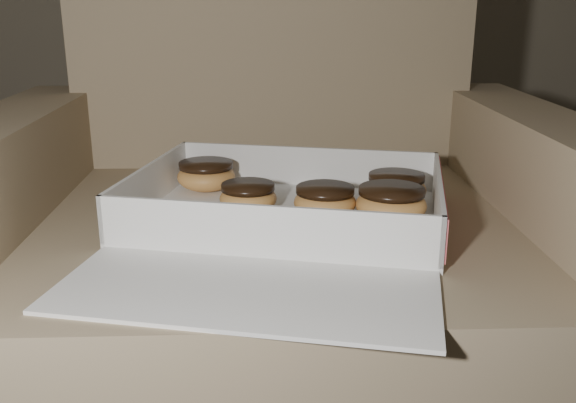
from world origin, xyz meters
The scene contains 10 objects.
armchair centered at (-0.21, 1.04, 0.31)m, with size 0.94×0.80×0.98m.
bakery_box centered at (-0.20, 0.91, 0.45)m, with size 0.54×0.60×0.07m.
donut_a centered at (-0.25, 0.97, 0.47)m, with size 0.09×0.09×0.04m.
donut_b centered at (-0.02, 1.00, 0.47)m, with size 0.09×0.09×0.05m.
donut_c centered at (-0.05, 0.91, 0.47)m, with size 0.10×0.10×0.05m.
donut_d centered at (-0.14, 0.94, 0.47)m, with size 0.09×0.09×0.05m.
donut_e centered at (-0.33, 1.08, 0.47)m, with size 0.10×0.10×0.05m.
crumb_a centered at (-0.25, 0.83, 0.45)m, with size 0.01×0.01×0.00m, color black.
crumb_b centered at (-0.34, 0.85, 0.45)m, with size 0.01×0.01×0.00m, color black.
crumb_c centered at (-0.07, 0.81, 0.45)m, with size 0.01×0.01×0.00m, color black.
Camera 1 is at (-0.23, 0.05, 0.76)m, focal length 40.00 mm.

